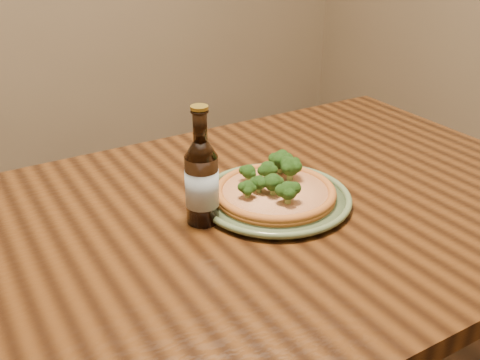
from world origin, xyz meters
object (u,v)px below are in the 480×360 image
plate (275,198)px  pizza (275,190)px  beer_bottle (202,181)px  table (214,263)px

plate → pizza: size_ratio=1.26×
plate → pizza: bearing=61.9°
plate → beer_bottle: bearing=176.4°
table → plate: (0.15, 0.01, 0.10)m
plate → pizza: (0.00, 0.00, 0.02)m
beer_bottle → pizza: bearing=-7.2°
table → plate: bearing=3.2°
table → beer_bottle: beer_bottle is taller
plate → beer_bottle: (-0.16, 0.01, 0.08)m
pizza → beer_bottle: size_ratio=1.07×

